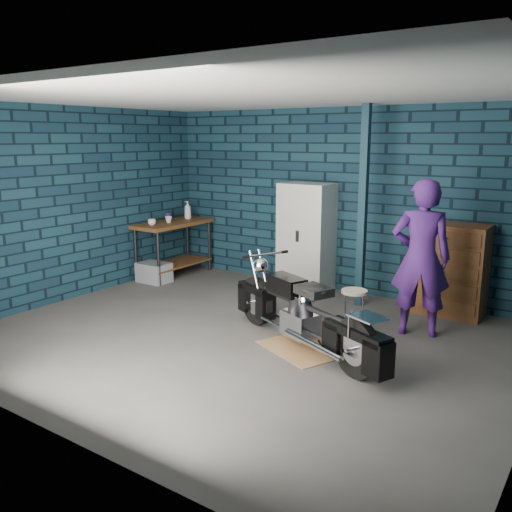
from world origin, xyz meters
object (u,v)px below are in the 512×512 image
at_px(storage_bin, 154,272).
at_px(shop_stool, 354,313).
at_px(workbench, 174,249).
at_px(motorcycle, 303,308).
at_px(tool_chest, 449,270).
at_px(locker, 306,237).
at_px(person, 421,258).

distance_m(storage_bin, shop_stool, 3.66).
distance_m(workbench, storage_bin, 0.58).
bearing_deg(motorcycle, workbench, 178.23).
bearing_deg(tool_chest, motorcycle, -114.34).
bearing_deg(locker, motorcycle, -61.23).
bearing_deg(person, storage_bin, -18.75).
bearing_deg(shop_stool, motorcycle, -111.23).
relative_size(motorcycle, storage_bin, 4.25).
distance_m(storage_bin, locker, 2.51).
bearing_deg(shop_stool, locker, 135.47).
distance_m(motorcycle, storage_bin, 3.55).
height_order(person, tool_chest, person).
xyz_separation_m(person, locker, (-2.03, 0.95, -0.11)).
bearing_deg(tool_chest, workbench, -173.32).
xyz_separation_m(person, shop_stool, (-0.60, -0.47, -0.64)).
relative_size(motorcycle, tool_chest, 1.79).
relative_size(person, storage_bin, 3.65).
height_order(workbench, storage_bin, workbench).
distance_m(workbench, person, 4.30).
distance_m(motorcycle, tool_chest, 2.32).
xyz_separation_m(motorcycle, storage_bin, (-3.36, 1.11, -0.31)).
bearing_deg(person, locker, -44.57).
xyz_separation_m(workbench, person, (4.25, -0.44, 0.46)).
distance_m(motorcycle, person, 1.52).
height_order(person, locker, person).
relative_size(locker, tool_chest, 1.35).
bearing_deg(storage_bin, locker, 24.60).
distance_m(locker, shop_stool, 2.08).
xyz_separation_m(storage_bin, tool_chest, (4.32, 1.01, 0.44)).
height_order(motorcycle, tool_chest, tool_chest).
xyz_separation_m(storage_bin, locker, (2.20, 1.01, 0.65)).
bearing_deg(workbench, motorcycle, -25.40).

